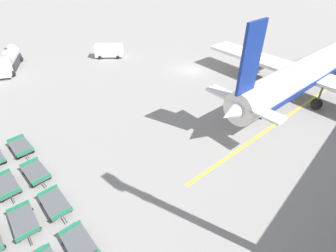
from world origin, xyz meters
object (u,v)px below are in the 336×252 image
object	(u,v)px
baggage_dolly_row_mid_b_col_b	(36,173)
baggage_dolly_row_mid_b_col_a	(21,147)
airplane	(313,70)
fuel_tanker_primary	(8,61)
baggage_dolly_row_mid_a_col_c	(24,222)
baggage_dolly_row_mid_b_col_c	(55,204)
baggage_dolly_row_mid_b_col_d	(80,245)
baggage_dolly_row_mid_a_col_b	(6,186)
service_van	(109,51)

from	to	relation	value
baggage_dolly_row_mid_b_col_b	baggage_dolly_row_mid_b_col_a	bearing A→B (deg)	172.25
airplane	fuel_tanker_primary	xyz separation A→B (m)	(-38.28, -23.39, -2.20)
baggage_dolly_row_mid_a_col_c	baggage_dolly_row_mid_b_col_c	world-z (taller)	same
baggage_dolly_row_mid_a_col_c	airplane	bearing A→B (deg)	76.97
airplane	baggage_dolly_row_mid_b_col_c	size ratio (longest dim) A/B	9.67
baggage_dolly_row_mid_b_col_d	baggage_dolly_row_mid_b_col_c	bearing A→B (deg)	172.51
baggage_dolly_row_mid_b_col_c	baggage_dolly_row_mid_a_col_c	bearing A→B (deg)	-95.30
airplane	baggage_dolly_row_mid_a_col_b	xyz separation A→B (m)	(-12.42, -33.82, -3.05)
fuel_tanker_primary	baggage_dolly_row_mid_a_col_c	xyz separation A→B (m)	(30.35, -10.92, -0.84)
baggage_dolly_row_mid_b_col_a	baggage_dolly_row_mid_b_col_c	xyz separation A→B (m)	(8.82, -1.14, 0.00)
baggage_dolly_row_mid_a_col_b	baggage_dolly_row_mid_b_col_c	xyz separation A→B (m)	(4.70, 1.85, 0.00)
fuel_tanker_primary	baggage_dolly_row_mid_b_col_a	xyz separation A→B (m)	(21.74, -7.45, -0.84)
fuel_tanker_primary	baggage_dolly_row_mid_b_col_b	distance (m)	27.44
baggage_dolly_row_mid_a_col_b	baggage_dolly_row_mid_b_col_c	size ratio (longest dim) A/B	1.00
fuel_tanker_primary	baggage_dolly_row_mid_a_col_c	bearing A→B (deg)	-19.79
fuel_tanker_primary	baggage_dolly_row_mid_b_col_d	world-z (taller)	fuel_tanker_primary
fuel_tanker_primary	baggage_dolly_row_mid_a_col_b	bearing A→B (deg)	-21.97
baggage_dolly_row_mid_a_col_b	baggage_dolly_row_mid_b_col_a	xyz separation A→B (m)	(-4.12, 2.98, 0.00)
baggage_dolly_row_mid_a_col_c	baggage_dolly_row_mid_b_col_d	bearing A→B (deg)	21.32
airplane	baggage_dolly_row_mid_b_col_c	world-z (taller)	airplane
baggage_dolly_row_mid_a_col_c	baggage_dolly_row_mid_b_col_c	distance (m)	2.34
service_van	fuel_tanker_primary	bearing A→B (deg)	-119.60
baggage_dolly_row_mid_b_col_a	baggage_dolly_row_mid_b_col_c	world-z (taller)	same
baggage_dolly_row_mid_b_col_a	service_van	bearing A→B (deg)	122.96
fuel_tanker_primary	baggage_dolly_row_mid_b_col_d	xyz separation A→B (m)	(34.87, -9.15, -0.84)
baggage_dolly_row_mid_a_col_c	baggage_dolly_row_mid_b_col_d	size ratio (longest dim) A/B	1.00
baggage_dolly_row_mid_b_col_d	baggage_dolly_row_mid_a_col_c	bearing A→B (deg)	-158.68
baggage_dolly_row_mid_b_col_a	baggage_dolly_row_mid_b_col_c	size ratio (longest dim) A/B	1.00
baggage_dolly_row_mid_b_col_b	baggage_dolly_row_mid_b_col_d	xyz separation A→B (m)	(8.66, -1.09, 0.00)
service_van	baggage_dolly_row_mid_b_col_b	bearing A→B (deg)	-50.17
fuel_tanker_primary	baggage_dolly_row_mid_b_col_b	size ratio (longest dim) A/B	2.28
service_van	baggage_dolly_row_mid_a_col_c	world-z (taller)	service_van
baggage_dolly_row_mid_b_col_c	baggage_dolly_row_mid_b_col_d	distance (m)	4.35
service_van	baggage_dolly_row_mid_a_col_c	xyz separation A→B (m)	(22.45, -24.82, -0.70)
baggage_dolly_row_mid_b_col_c	fuel_tanker_primary	bearing A→B (deg)	164.31
service_van	baggage_dolly_row_mid_b_col_d	size ratio (longest dim) A/B	1.27
baggage_dolly_row_mid_a_col_b	service_van	bearing A→B (deg)	126.44
fuel_tanker_primary	baggage_dolly_row_mid_a_col_c	size ratio (longest dim) A/B	2.26
baggage_dolly_row_mid_a_col_c	baggage_dolly_row_mid_b_col_c	bearing A→B (deg)	84.70
service_van	baggage_dolly_row_mid_b_col_a	distance (m)	25.46
baggage_dolly_row_mid_a_col_b	baggage_dolly_row_mid_a_col_c	distance (m)	4.51
service_van	baggage_dolly_row_mid_a_col_b	size ratio (longest dim) A/B	1.27
baggage_dolly_row_mid_a_col_c	baggage_dolly_row_mid_b_col_a	bearing A→B (deg)	158.04
baggage_dolly_row_mid_a_col_b	fuel_tanker_primary	bearing A→B (deg)	158.03
baggage_dolly_row_mid_a_col_b	baggage_dolly_row_mid_b_col_d	bearing A→B (deg)	8.09
fuel_tanker_primary	baggage_dolly_row_mid_b_col_c	distance (m)	31.76
baggage_dolly_row_mid_a_col_b	baggage_dolly_row_mid_b_col_b	size ratio (longest dim) A/B	1.00
fuel_tanker_primary	baggage_dolly_row_mid_b_col_c	world-z (taller)	fuel_tanker_primary
airplane	baggage_dolly_row_mid_b_col_d	bearing A→B (deg)	-95.98
baggage_dolly_row_mid_a_col_c	baggage_dolly_row_mid_b_col_b	bearing A→B (deg)	145.31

